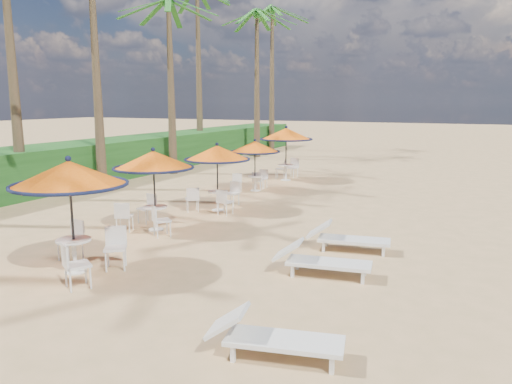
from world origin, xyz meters
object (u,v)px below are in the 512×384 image
(station_1, at_px, (152,170))
(station_4, at_px, (286,139))
(lounger_mid, at_px, (319,260))
(station_2, at_px, (217,161))
(lounger_near, at_px, (270,336))
(station_0, at_px, (72,188))
(station_3, at_px, (254,153))
(lounger_far, at_px, (345,237))

(station_1, xyz_separation_m, station_4, (0.04, 10.18, 0.20))
(station_4, xyz_separation_m, lounger_mid, (5.45, -11.83, -1.60))
(station_2, height_order, lounger_near, station_2)
(station_4, distance_m, lounger_near, 16.61)
(station_4, bearing_deg, station_0, -87.39)
(station_3, bearing_deg, station_0, -85.88)
(station_4, distance_m, lounger_mid, 13.12)
(station_1, height_order, station_2, station_1)
(lounger_near, xyz_separation_m, lounger_far, (-0.40, 5.61, 0.01))
(station_1, bearing_deg, station_0, -79.52)
(lounger_mid, bearing_deg, station_2, 128.54)
(station_3, bearing_deg, lounger_near, -63.81)
(station_0, bearing_deg, station_4, 92.61)
(station_1, distance_m, station_3, 7.01)
(station_0, bearing_deg, lounger_near, -16.88)
(station_0, xyz_separation_m, lounger_near, (5.26, -1.60, -1.53))
(lounger_near, height_order, lounger_mid, lounger_mid)
(station_0, relative_size, station_2, 1.10)
(station_4, bearing_deg, lounger_near, -69.10)
(station_1, distance_m, station_4, 10.18)
(station_0, bearing_deg, lounger_mid, 22.66)
(station_2, height_order, station_3, station_2)
(station_2, relative_size, station_3, 1.07)
(station_0, distance_m, lounger_far, 6.49)
(station_2, bearing_deg, station_3, 96.93)
(station_3, distance_m, lounger_near, 13.73)
(station_1, height_order, lounger_near, station_1)
(lounger_mid, bearing_deg, station_3, 114.00)
(lounger_mid, bearing_deg, station_0, -166.19)
(station_3, distance_m, lounger_far, 8.81)
(station_0, relative_size, lounger_mid, 1.19)
(station_1, height_order, lounger_mid, station_1)
(station_0, height_order, station_4, station_4)
(station_1, relative_size, station_3, 1.11)
(station_4, xyz_separation_m, lounger_near, (5.90, -15.44, -1.61))
(station_2, height_order, station_4, station_4)
(station_4, xyz_separation_m, lounger_far, (5.50, -9.83, -1.60))
(station_3, distance_m, lounger_mid, 10.38)
(lounger_mid, xyz_separation_m, lounger_far, (0.04, 2.00, -0.01))
(lounger_mid, distance_m, lounger_far, 2.00)
(station_0, bearing_deg, station_3, 94.12)
(station_1, relative_size, lounger_near, 1.16)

